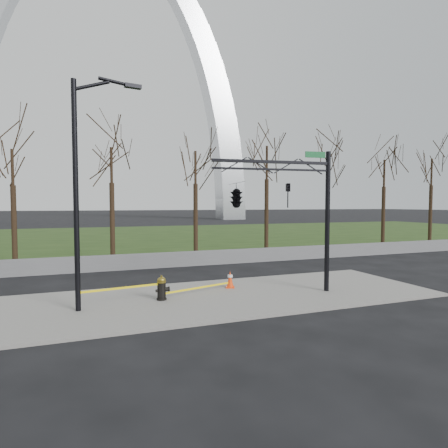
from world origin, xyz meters
name	(u,v)px	position (x,y,z in m)	size (l,w,h in m)	color
ground	(220,298)	(0.00, 0.00, 0.00)	(500.00, 500.00, 0.00)	black
sidewalk	(220,297)	(0.00, 0.00, 0.05)	(18.00, 6.00, 0.10)	slate
grass_strip	(133,237)	(0.00, 30.00, 0.03)	(120.00, 40.00, 0.06)	#1F3613
guardrail	(175,259)	(0.00, 8.00, 0.45)	(60.00, 0.30, 0.90)	#59595B
gateway_arch	(108,78)	(0.00, 75.00, 32.50)	(66.00, 6.00, 65.00)	silver
tree_row	(196,195)	(2.49, 12.00, 4.47)	(50.97, 4.00, 8.95)	black
fire_hydrant	(162,289)	(-2.30, 0.20, 0.54)	(0.58, 0.39, 0.96)	black
traffic_cone	(230,279)	(0.93, 1.22, 0.47)	(0.48, 0.48, 0.74)	#F63C0C
street_light	(83,178)	(-5.08, -0.21, 4.69)	(2.38, 0.51, 8.21)	black
traffic_signal_mast	(255,195)	(1.35, -0.39, 4.15)	(5.07, 2.53, 6.00)	black
caution_tape	(165,288)	(-2.16, 0.36, 0.52)	(6.23, 1.46, 0.48)	yellow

